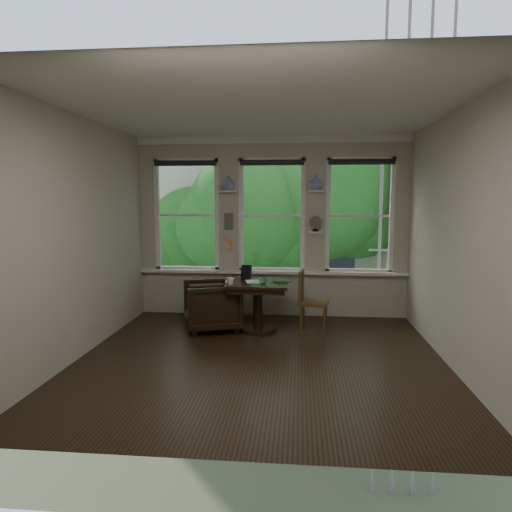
# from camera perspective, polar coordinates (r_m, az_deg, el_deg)

# --- Properties ---
(ground) EXTENTS (4.50, 4.50, 0.00)m
(ground) POSITION_cam_1_polar(r_m,az_deg,el_deg) (5.80, 0.55, -12.72)
(ground) COLOR black
(ground) RESTS_ON ground
(ceiling) EXTENTS (4.50, 4.50, 0.00)m
(ceiling) POSITION_cam_1_polar(r_m,az_deg,el_deg) (5.56, 0.59, 17.83)
(ceiling) COLOR silver
(ceiling) RESTS_ON ground
(wall_back) EXTENTS (4.50, 0.00, 4.50)m
(wall_back) POSITION_cam_1_polar(r_m,az_deg,el_deg) (7.72, 2.00, 3.61)
(wall_back) COLOR #BCB4A0
(wall_back) RESTS_ON ground
(wall_front) EXTENTS (4.50, 0.00, 4.50)m
(wall_front) POSITION_cam_1_polar(r_m,az_deg,el_deg) (3.25, -2.81, -1.06)
(wall_front) COLOR #BCB4A0
(wall_front) RESTS_ON ground
(wall_left) EXTENTS (0.00, 4.50, 4.50)m
(wall_left) POSITION_cam_1_polar(r_m,az_deg,el_deg) (6.10, -21.03, 2.24)
(wall_left) COLOR #BCB4A0
(wall_left) RESTS_ON ground
(wall_right) EXTENTS (0.00, 4.50, 4.50)m
(wall_right) POSITION_cam_1_polar(r_m,az_deg,el_deg) (5.74, 23.56, 1.86)
(wall_right) COLOR #BCB4A0
(wall_right) RESTS_ON ground
(window_left) EXTENTS (1.10, 0.12, 1.90)m
(window_left) POSITION_cam_1_polar(r_m,az_deg,el_deg) (7.93, -8.56, 5.07)
(window_left) COLOR white
(window_left) RESTS_ON ground
(window_center) EXTENTS (1.10, 0.12, 1.90)m
(window_center) POSITION_cam_1_polar(r_m,az_deg,el_deg) (7.71, 2.00, 5.09)
(window_center) COLOR white
(window_center) RESTS_ON ground
(window_right) EXTENTS (1.10, 0.12, 1.90)m
(window_right) POSITION_cam_1_polar(r_m,az_deg,el_deg) (7.76, 12.80, 4.94)
(window_right) COLOR white
(window_right) RESTS_ON ground
(shelf_left) EXTENTS (0.26, 0.16, 0.03)m
(shelf_left) POSITION_cam_1_polar(r_m,az_deg,el_deg) (7.68, -3.49, 8.06)
(shelf_left) COLOR white
(shelf_left) RESTS_ON ground
(shelf_right) EXTENTS (0.26, 0.16, 0.03)m
(shelf_right) POSITION_cam_1_polar(r_m,az_deg,el_deg) (7.59, 7.49, 8.03)
(shelf_right) COLOR white
(shelf_right) RESTS_ON ground
(intercom) EXTENTS (0.14, 0.06, 0.28)m
(intercom) POSITION_cam_1_polar(r_m,az_deg,el_deg) (7.72, -3.43, 4.34)
(intercom) COLOR #59544F
(intercom) RESTS_ON ground
(sticky_notes) EXTENTS (0.16, 0.01, 0.24)m
(sticky_notes) POSITION_cam_1_polar(r_m,az_deg,el_deg) (7.75, -3.40, 1.76)
(sticky_notes) COLOR pink
(sticky_notes) RESTS_ON ground
(desk_fan) EXTENTS (0.20, 0.20, 0.24)m
(desk_fan) POSITION_cam_1_polar(r_m,az_deg,el_deg) (7.59, 7.43, 3.72)
(desk_fan) COLOR #59544F
(desk_fan) RESTS_ON ground
(vase_left) EXTENTS (0.24, 0.24, 0.25)m
(vase_left) POSITION_cam_1_polar(r_m,az_deg,el_deg) (7.69, -3.50, 9.10)
(vase_left) COLOR white
(vase_left) RESTS_ON shelf_left
(vase_right) EXTENTS (0.24, 0.24, 0.25)m
(vase_right) POSITION_cam_1_polar(r_m,az_deg,el_deg) (7.60, 7.51, 9.08)
(vase_right) COLOR white
(vase_right) RESTS_ON shelf_right
(table) EXTENTS (0.90, 0.90, 0.75)m
(table) POSITION_cam_1_polar(r_m,az_deg,el_deg) (6.87, 0.24, -6.31)
(table) COLOR black
(table) RESTS_ON ground
(armchair_left) EXTENTS (1.03, 1.01, 0.74)m
(armchair_left) POSITION_cam_1_polar(r_m,az_deg,el_deg) (6.96, -5.56, -6.19)
(armchair_left) COLOR black
(armchair_left) RESTS_ON ground
(cushion_red) EXTENTS (0.45, 0.45, 0.06)m
(cushion_red) POSITION_cam_1_polar(r_m,az_deg,el_deg) (6.94, -5.56, -5.57)
(cushion_red) COLOR maroon
(cushion_red) RESTS_ON armchair_left
(side_chair_right) EXTENTS (0.47, 0.47, 0.92)m
(side_chair_right) POSITION_cam_1_polar(r_m,az_deg,el_deg) (6.82, 7.24, -5.72)
(side_chair_right) COLOR #432F18
(side_chair_right) RESTS_ON ground
(laptop) EXTENTS (0.35, 0.28, 0.02)m
(laptop) POSITION_cam_1_polar(r_m,az_deg,el_deg) (6.70, 3.15, -3.27)
(laptop) COLOR black
(laptop) RESTS_ON table
(mug) EXTENTS (0.13, 0.13, 0.10)m
(mug) POSITION_cam_1_polar(r_m,az_deg,el_deg) (6.56, -3.20, -3.17)
(mug) COLOR white
(mug) RESTS_ON table
(drinking_glass) EXTENTS (0.14, 0.14, 0.09)m
(drinking_glass) POSITION_cam_1_polar(r_m,az_deg,el_deg) (6.63, 0.89, -3.07)
(drinking_glass) COLOR white
(drinking_glass) RESTS_ON table
(tablet) EXTENTS (0.17, 0.11, 0.22)m
(tablet) POSITION_cam_1_polar(r_m,az_deg,el_deg) (6.99, -1.22, -2.02)
(tablet) COLOR black
(tablet) RESTS_ON table
(papers) EXTENTS (0.28, 0.34, 0.00)m
(papers) POSITION_cam_1_polar(r_m,az_deg,el_deg) (6.79, -0.32, -3.21)
(papers) COLOR silver
(papers) RESTS_ON table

